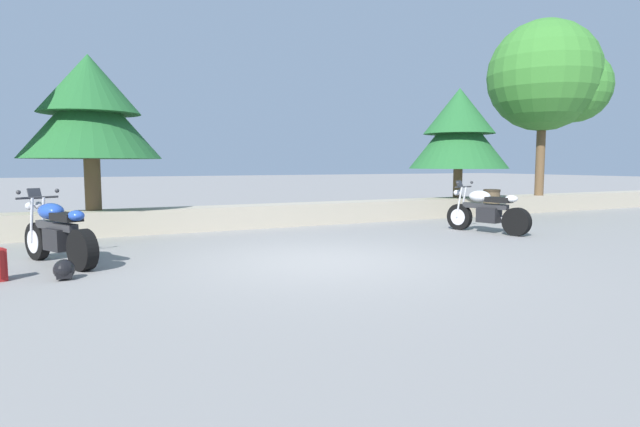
{
  "coord_description": "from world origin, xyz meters",
  "views": [
    {
      "loc": [
        -3.59,
        -7.46,
        1.58
      ],
      "look_at": [
        0.58,
        1.2,
        0.65
      ],
      "focal_mm": 29.05,
      "sensor_mm": 36.0,
      "label": 1
    }
  ],
  "objects_px": {
    "pine_tree_mid_right": "(459,130)",
    "trash_bin": "(491,205)",
    "motorcycle_blue_near_left": "(58,234)",
    "leafy_tree_far_right": "(550,78)",
    "rider_helmet": "(64,270)",
    "pine_tree_mid_left": "(90,109)",
    "motorcycle_white_centre": "(486,212)"
  },
  "relations": [
    {
      "from": "pine_tree_mid_right",
      "to": "trash_bin",
      "type": "relative_size",
      "value": 3.82
    },
    {
      "from": "motorcycle_blue_near_left",
      "to": "leafy_tree_far_right",
      "type": "bearing_deg",
      "value": 11.78
    },
    {
      "from": "rider_helmet",
      "to": "pine_tree_mid_left",
      "type": "bearing_deg",
      "value": 83.09
    },
    {
      "from": "motorcycle_blue_near_left",
      "to": "leafy_tree_far_right",
      "type": "xyz_separation_m",
      "value": [
        14.1,
        2.94,
        3.8
      ]
    },
    {
      "from": "pine_tree_mid_left",
      "to": "pine_tree_mid_right",
      "type": "height_order",
      "value": "pine_tree_mid_left"
    },
    {
      "from": "leafy_tree_far_right",
      "to": "trash_bin",
      "type": "xyz_separation_m",
      "value": [
        -3.25,
        -0.97,
        -3.85
      ]
    },
    {
      "from": "pine_tree_mid_right",
      "to": "motorcycle_white_centre",
      "type": "bearing_deg",
      "value": -121.33
    },
    {
      "from": "motorcycle_white_centre",
      "to": "pine_tree_mid_right",
      "type": "height_order",
      "value": "pine_tree_mid_right"
    },
    {
      "from": "pine_tree_mid_right",
      "to": "leafy_tree_far_right",
      "type": "distance_m",
      "value": 3.7
    },
    {
      "from": "trash_bin",
      "to": "motorcycle_white_centre",
      "type": "bearing_deg",
      "value": -136.45
    },
    {
      "from": "pine_tree_mid_left",
      "to": "trash_bin",
      "type": "bearing_deg",
      "value": -8.4
    },
    {
      "from": "pine_tree_mid_left",
      "to": "leafy_tree_far_right",
      "type": "distance_m",
      "value": 13.54
    },
    {
      "from": "motorcycle_white_centre",
      "to": "trash_bin",
      "type": "xyz_separation_m",
      "value": [
        2.08,
        1.98,
        -0.05
      ]
    },
    {
      "from": "motorcycle_white_centre",
      "to": "leafy_tree_far_right",
      "type": "distance_m",
      "value": 7.17
    },
    {
      "from": "trash_bin",
      "to": "leafy_tree_far_right",
      "type": "bearing_deg",
      "value": 16.71
    },
    {
      "from": "motorcycle_blue_near_left",
      "to": "pine_tree_mid_right",
      "type": "bearing_deg",
      "value": 17.38
    },
    {
      "from": "motorcycle_white_centre",
      "to": "pine_tree_mid_left",
      "type": "bearing_deg",
      "value": 156.79
    },
    {
      "from": "rider_helmet",
      "to": "trash_bin",
      "type": "distance_m",
      "value": 11.23
    },
    {
      "from": "motorcycle_white_centre",
      "to": "pine_tree_mid_right",
      "type": "relative_size",
      "value": 0.62
    },
    {
      "from": "rider_helmet",
      "to": "leafy_tree_far_right",
      "type": "relative_size",
      "value": 0.05
    },
    {
      "from": "pine_tree_mid_left",
      "to": "trash_bin",
      "type": "distance_m",
      "value": 10.57
    },
    {
      "from": "motorcycle_white_centre",
      "to": "trash_bin",
      "type": "bearing_deg",
      "value": 43.55
    },
    {
      "from": "motorcycle_white_centre",
      "to": "pine_tree_mid_left",
      "type": "xyz_separation_m",
      "value": [
        -8.12,
        3.48,
        2.27
      ]
    },
    {
      "from": "rider_helmet",
      "to": "pine_tree_mid_right",
      "type": "xyz_separation_m",
      "value": [
        10.76,
        4.62,
        2.45
      ]
    },
    {
      "from": "motorcycle_white_centre",
      "to": "motorcycle_blue_near_left",
      "type": "bearing_deg",
      "value": 179.94
    },
    {
      "from": "pine_tree_mid_right",
      "to": "trash_bin",
      "type": "xyz_separation_m",
      "value": [
        0.01,
        -1.43,
        -2.15
      ]
    },
    {
      "from": "pine_tree_mid_left",
      "to": "pine_tree_mid_right",
      "type": "relative_size",
      "value": 1.03
    },
    {
      "from": "pine_tree_mid_left",
      "to": "motorcycle_blue_near_left",
      "type": "bearing_deg",
      "value": -100.69
    },
    {
      "from": "rider_helmet",
      "to": "pine_tree_mid_right",
      "type": "distance_m",
      "value": 11.96
    },
    {
      "from": "motorcycle_blue_near_left",
      "to": "pine_tree_mid_right",
      "type": "relative_size",
      "value": 0.58
    },
    {
      "from": "rider_helmet",
      "to": "pine_tree_mid_right",
      "type": "bearing_deg",
      "value": 23.22
    },
    {
      "from": "pine_tree_mid_right",
      "to": "trash_bin",
      "type": "bearing_deg",
      "value": -89.73
    }
  ]
}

